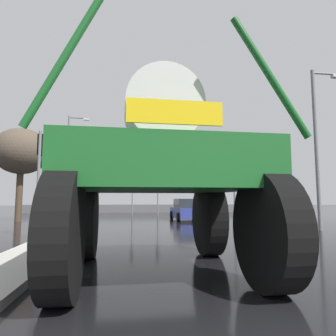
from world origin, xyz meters
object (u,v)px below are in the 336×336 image
object	(u,v)px
oversize_sprayer	(158,176)
streetlight_near_right	(318,140)
streetlight_far_left	(69,160)
traffic_signal_far_right	(133,182)
traffic_signal_near_left	(40,160)
traffic_signal_far_left	(158,183)
streetlight_far_right	(236,170)
traffic_signal_near_right	(251,177)
sedan_ahead	(187,210)
bare_tree_left	(21,152)

from	to	relation	value
oversize_sprayer	streetlight_near_right	distance (m)	11.53
streetlight_far_left	traffic_signal_far_right	bearing A→B (deg)	4.71
streetlight_near_right	streetlight_far_left	size ratio (longest dim) A/B	0.88
oversize_sprayer	traffic_signal_near_left	world-z (taller)	oversize_sprayer
traffic_signal_far_left	streetlight_far_right	distance (m)	7.67
traffic_signal_near_right	streetlight_near_right	size ratio (longest dim) A/B	0.42
oversize_sprayer	traffic_signal_far_right	xyz separation A→B (m)	(-0.32, 22.02, 1.11)
oversize_sprayer	streetlight_far_right	bearing A→B (deg)	-25.67
traffic_signal_near_right	traffic_signal_far_left	world-z (taller)	traffic_signal_far_left
streetlight_far_right	traffic_signal_far_left	bearing A→B (deg)	177.58
oversize_sprayer	traffic_signal_near_right	xyz separation A→B (m)	(4.53, 5.96, 0.47)
streetlight_far_right	oversize_sprayer	bearing A→B (deg)	-113.85
streetlight_far_left	traffic_signal_near_right	bearing A→B (deg)	-55.93
traffic_signal_near_right	traffic_signal_far_left	distance (m)	16.26
traffic_signal_near_right	sedan_ahead	bearing A→B (deg)	96.60
traffic_signal_far_left	streetlight_near_right	size ratio (longest dim) A/B	0.52
oversize_sprayer	sedan_ahead	bearing A→B (deg)	-14.78
traffic_signal_far_left	bare_tree_left	distance (m)	12.16
streetlight_far_left	streetlight_far_right	world-z (taller)	streetlight_far_left
streetlight_near_right	streetlight_far_left	world-z (taller)	streetlight_far_left
traffic_signal_near_right	streetlight_far_right	bearing A→B (deg)	72.16
traffic_signal_near_left	traffic_signal_far_left	world-z (taller)	traffic_signal_far_left
sedan_ahead	streetlight_far_left	size ratio (longest dim) A/B	0.46
sedan_ahead	traffic_signal_near_right	distance (m)	9.35
oversize_sprayer	streetlight_near_right	bearing A→B (deg)	-51.44
sedan_ahead	traffic_signal_far_left	distance (m)	7.44
streetlight_near_right	traffic_signal_near_left	bearing A→B (deg)	-173.90
traffic_signal_near_left	traffic_signal_far_right	world-z (taller)	traffic_signal_far_right
traffic_signal_near_left	streetlight_far_left	xyz separation A→B (m)	(-1.97, 15.60, 1.98)
streetlight_far_left	streetlight_near_right	bearing A→B (deg)	-44.32
traffic_signal_far_right	streetlight_far_right	distance (m)	9.99
traffic_signal_near_right	traffic_signal_near_left	bearing A→B (deg)	-179.92
sedan_ahead	traffic_signal_far_left	world-z (taller)	traffic_signal_far_left
traffic_signal_near_right	streetlight_far_right	distance (m)	16.64
traffic_signal_far_left	streetlight_far_left	size ratio (longest dim) A/B	0.46
streetlight_near_right	traffic_signal_far_left	bearing A→B (deg)	113.95
oversize_sprayer	traffic_signal_far_right	distance (m)	22.05
streetlight_far_left	bare_tree_left	size ratio (longest dim) A/B	1.42
sedan_ahead	streetlight_far_left	xyz separation A→B (m)	(-9.49, 6.46, 4.27)
sedan_ahead	traffic_signal_near_left	bearing A→B (deg)	138.77
traffic_signal_near_right	streetlight_far_left	distance (m)	19.00
sedan_ahead	traffic_signal_near_left	xyz separation A→B (m)	(-7.52, -9.14, 2.29)
traffic_signal_far_right	streetlight_far_right	bearing A→B (deg)	-1.84
traffic_signal_near_left	streetlight_far_right	distance (m)	20.88
oversize_sprayer	streetlight_near_right	size ratio (longest dim) A/B	0.67
traffic_signal_far_left	traffic_signal_far_right	distance (m)	2.36
traffic_signal_far_left	streetlight_far_left	world-z (taller)	streetlight_far_left
traffic_signal_near_right	bare_tree_left	size ratio (longest dim) A/B	0.52
sedan_ahead	streetlight_near_right	bearing A→B (deg)	-148.54
traffic_signal_far_right	traffic_signal_near_right	bearing A→B (deg)	-73.21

